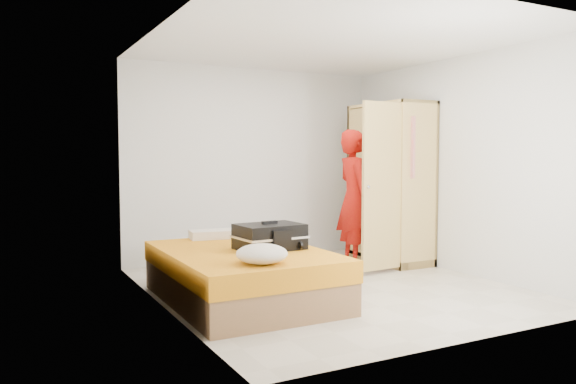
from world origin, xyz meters
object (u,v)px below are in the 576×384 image
bed (243,275)px  round_cushion (262,254)px  person (354,198)px  wardrobe (389,187)px  suitcase (270,237)px

bed → round_cushion: (-0.13, -0.71, 0.33)m
person → wardrobe: bearing=-80.7°
wardrobe → round_cushion: bearing=-148.0°
wardrobe → person: wardrobe is taller
person → round_cushion: size_ratio=3.94×
person → round_cushion: person is taller
wardrobe → suitcase: (-2.25, -1.01, -0.38)m
person → suitcase: bearing=131.2°
person → round_cushion: 2.67m
person → round_cushion: bearing=138.7°
bed → round_cushion: round_cushion is taller
bed → round_cushion: bearing=-100.3°
round_cushion → suitcase: bearing=58.8°
bed → wardrobe: (2.50, 0.93, 0.75)m
bed → suitcase: size_ratio=3.02×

